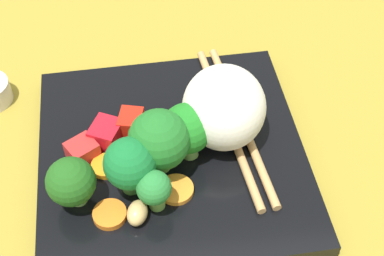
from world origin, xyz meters
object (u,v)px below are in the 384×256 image
object	(u,v)px
chopstick_pair	(234,122)
broccoli_floret_4	(71,182)
square_plate	(172,155)
rice_mound	(224,107)
carrot_slice_3	(176,190)

from	to	relation	value
chopstick_pair	broccoli_floret_4	bearing A→B (deg)	108.76
square_plate	chopstick_pair	bearing A→B (deg)	-68.36
broccoli_floret_4	chopstick_pair	distance (cm)	16.95
broccoli_floret_4	square_plate	bearing A→B (deg)	-60.17
square_plate	rice_mound	world-z (taller)	rice_mound
square_plate	rice_mound	bearing A→B (deg)	-74.47
carrot_slice_3	broccoli_floret_4	bearing A→B (deg)	91.53
square_plate	broccoli_floret_4	size ratio (longest dim) A/B	4.66
square_plate	chopstick_pair	distance (cm)	6.91
rice_mound	chopstick_pair	xyz separation A→B (cm)	(1.12, -1.33, -3.39)
rice_mound	chopstick_pair	size ratio (longest dim) A/B	0.40
rice_mound	chopstick_pair	bearing A→B (deg)	-49.88
carrot_slice_3	chopstick_pair	xyz separation A→B (cm)	(7.25, -6.34, 0.14)
square_plate	carrot_slice_3	distance (cm)	4.85
carrot_slice_3	chopstick_pair	world-z (taller)	chopstick_pair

